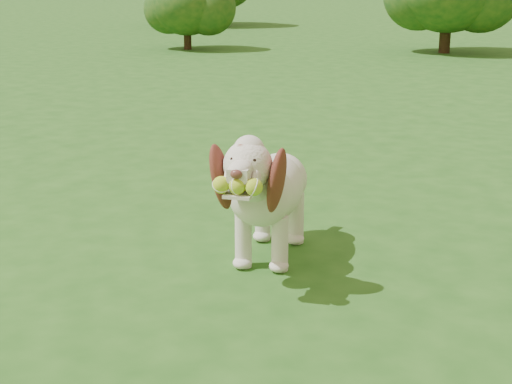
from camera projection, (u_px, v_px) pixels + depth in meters
The scene contains 3 objects.
ground at pixel (144, 266), 3.61m from camera, with size 80.00×80.00×0.00m, color #204F16.
dog at pixel (267, 187), 3.58m from camera, with size 0.57×1.00×0.67m.
shrub_a at pixel (187, 3), 12.31m from camera, with size 1.18×1.18×1.22m.
Camera 1 is at (2.28, -2.53, 1.35)m, focal length 55.00 mm.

